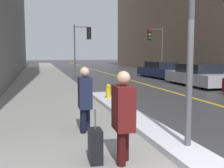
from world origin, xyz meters
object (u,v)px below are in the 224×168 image
(parked_car_silver, at_px, (197,76))
(parked_car_navy, at_px, (161,70))
(traffic_light_near, at_px, (83,40))
(pedestrian_trailing, at_px, (123,113))
(traffic_light_far, at_px, (154,41))
(rolling_suitcase, at_px, (95,146))
(pedestrian_nearside, at_px, (85,96))
(fire_hydrant, at_px, (108,93))
(lamp_post, at_px, (192,7))

(parked_car_silver, bearing_deg, parked_car_navy, -3.73)
(traffic_light_near, distance_m, pedestrian_trailing, 16.57)
(traffic_light_far, bearing_deg, traffic_light_near, 17.78)
(traffic_light_near, relative_size, rolling_suitcase, 4.20)
(traffic_light_far, xyz_separation_m, pedestrian_nearside, (-8.32, -15.25, -2.05))
(traffic_light_near, height_order, fire_hydrant, traffic_light_near)
(traffic_light_far, bearing_deg, parked_car_navy, 94.97)
(parked_car_navy, distance_m, rolling_suitcase, 17.80)
(traffic_light_near, height_order, parked_car_silver, traffic_light_near)
(pedestrian_trailing, height_order, pedestrian_nearside, pedestrian_trailing)
(pedestrian_nearside, bearing_deg, fire_hydrant, 161.00)
(pedestrian_nearside, height_order, parked_car_navy, pedestrian_nearside)
(lamp_post, bearing_deg, rolling_suitcase, -177.52)
(traffic_light_far, height_order, fire_hydrant, traffic_light_far)
(traffic_light_near, bearing_deg, rolling_suitcase, -104.95)
(pedestrian_trailing, distance_m, parked_car_navy, 17.71)
(traffic_light_far, xyz_separation_m, parked_car_navy, (-0.09, -1.52, -2.32))
(pedestrian_nearside, xyz_separation_m, rolling_suitcase, (-0.15, -1.97, -0.57))
(traffic_light_near, distance_m, rolling_suitcase, 16.58)
(traffic_light_far, distance_m, rolling_suitcase, 19.37)
(lamp_post, relative_size, pedestrian_nearside, 2.87)
(parked_car_silver, relative_size, parked_car_navy, 0.99)
(parked_car_navy, bearing_deg, traffic_light_near, 80.75)
(pedestrian_trailing, bearing_deg, parked_car_silver, 145.38)
(pedestrian_nearside, relative_size, rolling_suitcase, 1.66)
(traffic_light_far, relative_size, parked_car_navy, 0.83)
(lamp_post, xyz_separation_m, traffic_light_near, (0.54, 16.13, 0.16))
(traffic_light_far, distance_m, pedestrian_trailing, 19.22)
(lamp_post, height_order, parked_car_navy, lamp_post)
(pedestrian_trailing, distance_m, parked_car_silver, 12.65)
(pedestrian_trailing, xyz_separation_m, rolling_suitcase, (-0.46, 0.13, -0.59))
(parked_car_navy, xyz_separation_m, rolling_suitcase, (-8.38, -15.71, -0.29))
(lamp_post, distance_m, rolling_suitcase, 3.03)
(parked_car_silver, bearing_deg, pedestrian_trailing, 142.42)
(traffic_light_far, height_order, parked_car_silver, traffic_light_far)
(pedestrian_trailing, distance_m, rolling_suitcase, 0.76)
(parked_car_navy, bearing_deg, fire_hydrant, 140.97)
(parked_car_navy, relative_size, fire_hydrant, 6.95)
(pedestrian_nearside, bearing_deg, rolling_suitcase, -1.89)
(pedestrian_nearside, relative_size, parked_car_silver, 0.33)
(lamp_post, xyz_separation_m, parked_car_navy, (6.56, 15.63, -2.13))
(traffic_light_near, height_order, traffic_light_far, traffic_light_far)
(lamp_post, bearing_deg, fire_hydrant, 90.75)
(pedestrian_trailing, bearing_deg, lamp_post, 101.11)
(parked_car_silver, xyz_separation_m, fire_hydrant, (-6.33, -3.93, -0.26))
(lamp_post, height_order, rolling_suitcase, lamp_post)
(lamp_post, bearing_deg, pedestrian_nearside, 131.45)
(lamp_post, relative_size, parked_car_navy, 0.93)
(traffic_light_near, xyz_separation_m, rolling_suitcase, (-2.36, -16.20, -2.58))
(lamp_post, height_order, traffic_light_far, lamp_post)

